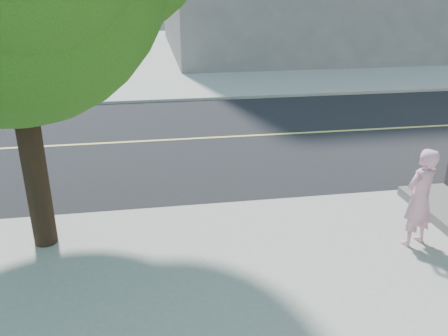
{
  "coord_description": "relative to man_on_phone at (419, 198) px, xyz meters",
  "views": [
    {
      "loc": [
        3.36,
        -8.38,
        4.32
      ],
      "look_at": [
        4.58,
        -1.03,
        1.3
      ],
      "focal_mm": 37.51,
      "sensor_mm": 36.0,
      "label": 1
    }
  ],
  "objects": [
    {
      "name": "road_ew",
      "position": [
        -7.67,
        6.56,
        -0.97
      ],
      "size": [
        140.0,
        9.0,
        0.01
      ],
      "primitive_type": "cube",
      "color": "black",
      "rests_on": "ground"
    },
    {
      "name": "sidewalk_ne",
      "position": [
        5.83,
        23.56,
        -0.92
      ],
      "size": [
        29.0,
        25.0,
        0.12
      ],
      "primitive_type": "cube",
      "color": "#9D9F91",
      "rests_on": "ground"
    },
    {
      "name": "man_on_phone",
      "position": [
        0.0,
        0.0,
        0.0
      ],
      "size": [
        0.73,
        0.6,
        1.72
      ],
      "primitive_type": "imported",
      "rotation": [
        0.0,
        0.0,
        3.48
      ],
      "color": "#ECA1B6",
      "rests_on": "sidewalk_se"
    }
  ]
}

